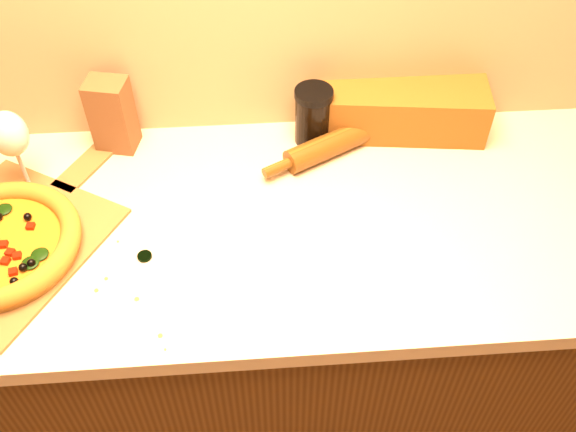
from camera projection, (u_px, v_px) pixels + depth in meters
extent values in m
cube|color=#45280E|center=(256.00, 336.00, 1.73)|extent=(2.80, 0.65, 0.86)
cube|color=beige|center=(248.00, 226.00, 1.40)|extent=(2.84, 0.68, 0.04)
cube|color=brown|center=(4.00, 245.00, 1.33)|extent=(0.51, 0.53, 0.01)
cube|color=brown|center=(83.00, 168.00, 1.49)|extent=(0.13, 0.17, 0.01)
cylinder|color=#AE802B|center=(0.00, 248.00, 1.31)|extent=(0.32, 0.32, 0.02)
ellipsoid|color=black|center=(25.00, 230.00, 1.32)|extent=(0.04, 0.04, 0.01)
cube|color=maroon|center=(1.00, 261.00, 1.26)|extent=(0.02, 0.02, 0.01)
cylinder|color=black|center=(145.00, 256.00, 1.31)|extent=(0.03, 0.03, 0.01)
cylinder|color=#512F0E|center=(340.00, 141.00, 1.52)|extent=(0.28, 0.19, 0.06)
cylinder|color=#512F0E|center=(399.00, 116.00, 1.58)|extent=(0.07, 0.05, 0.02)
cylinder|color=#512F0E|center=(277.00, 168.00, 1.45)|extent=(0.07, 0.05, 0.02)
cube|color=brown|center=(393.00, 109.00, 1.55)|extent=(0.46, 0.20, 0.12)
cylinder|color=silver|center=(29.00, 183.00, 1.46)|extent=(0.07, 0.07, 0.00)
cylinder|color=silver|center=(23.00, 168.00, 1.42)|extent=(0.01, 0.01, 0.09)
ellipsoid|color=silver|center=(9.00, 134.00, 1.35)|extent=(0.08, 0.08, 0.11)
cube|color=brown|center=(112.00, 115.00, 1.48)|extent=(0.11, 0.09, 0.18)
cylinder|color=black|center=(313.00, 119.00, 1.52)|extent=(0.09, 0.09, 0.13)
cylinder|color=black|center=(314.00, 94.00, 1.46)|extent=(0.09, 0.09, 0.02)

